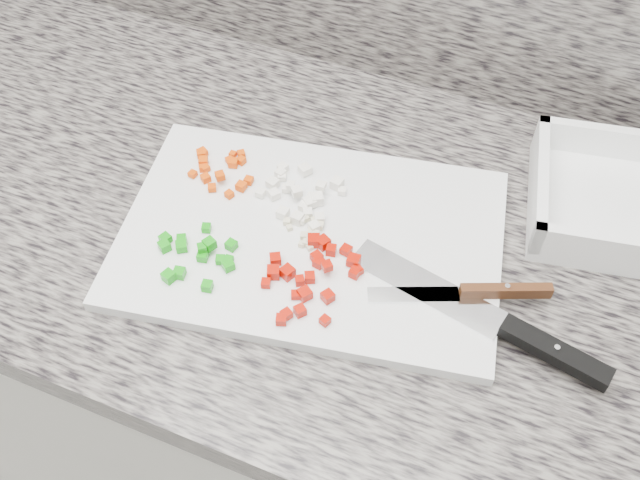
{
  "coord_description": "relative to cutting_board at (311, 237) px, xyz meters",
  "views": [
    {
      "loc": [
        0.31,
        0.9,
        1.57
      ],
      "look_at": [
        0.11,
        1.38,
        0.94
      ],
      "focal_mm": 40.0,
      "sensor_mm": 36.0,
      "label": 1
    }
  ],
  "objects": [
    {
      "name": "carrot_pile",
      "position": [
        -0.15,
        0.05,
        0.01
      ],
      "size": [
        0.09,
        0.08,
        0.02
      ],
      "color": "#D84304",
      "rests_on": "cutting_board"
    },
    {
      "name": "red_pepper_pile",
      "position": [
        0.02,
        -0.06,
        0.01
      ],
      "size": [
        0.11,
        0.13,
        0.02
      ],
      "color": "#A90E02",
      "rests_on": "cutting_board"
    },
    {
      "name": "chef_knife",
      "position": [
        0.25,
        -0.05,
        0.01
      ],
      "size": [
        0.3,
        0.1,
        0.02
      ],
      "rotation": [
        0.0,
        0.0,
        -0.22
      ],
      "color": "white",
      "rests_on": "cutting_board"
    },
    {
      "name": "countertop",
      "position": [
        -0.09,
        0.04,
        -0.03
      ],
      "size": [
        3.96,
        0.64,
        0.04
      ],
      "primitive_type": "cube",
      "color": "slate",
      "rests_on": "cabinet"
    },
    {
      "name": "cutting_board",
      "position": [
        0.0,
        0.0,
        0.0
      ],
      "size": [
        0.5,
        0.38,
        0.02
      ],
      "primitive_type": "cube",
      "rotation": [
        0.0,
        0.0,
        0.18
      ],
      "color": "silver",
      "rests_on": "countertop"
    },
    {
      "name": "garlic_pile",
      "position": [
        -0.0,
        -0.0,
        0.01
      ],
      "size": [
        0.05,
        0.05,
        0.01
      ],
      "color": "beige",
      "rests_on": "cutting_board"
    },
    {
      "name": "onion_pile",
      "position": [
        -0.03,
        0.05,
        0.01
      ],
      "size": [
        0.1,
        0.1,
        0.02
      ],
      "color": "white",
      "rests_on": "cutting_board"
    },
    {
      "name": "paring_knife",
      "position": [
        0.21,
        -0.01,
        0.01
      ],
      "size": [
        0.19,
        0.09,
        0.02
      ],
      "rotation": [
        0.0,
        0.0,
        0.4
      ],
      "color": "white",
      "rests_on": "cutting_board"
    },
    {
      "name": "green_pepper_pile",
      "position": [
        -0.11,
        -0.09,
        0.01
      ],
      "size": [
        0.1,
        0.1,
        0.02
      ],
      "color": "#10920D",
      "rests_on": "cutting_board"
    },
    {
      "name": "cabinet",
      "position": [
        -0.09,
        0.04,
        -0.48
      ],
      "size": [
        3.92,
        0.62,
        0.86
      ],
      "primitive_type": "cube",
      "color": "white",
      "rests_on": "ground"
    }
  ]
}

